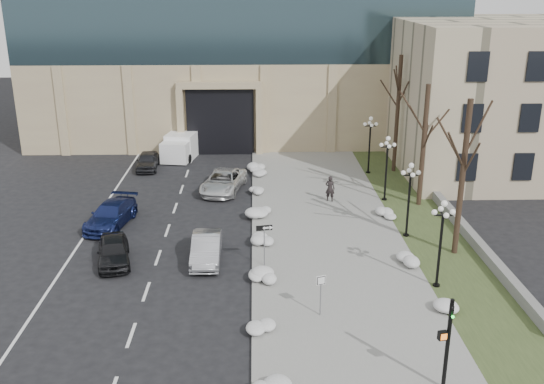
{
  "coord_description": "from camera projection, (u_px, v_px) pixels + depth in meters",
  "views": [
    {
      "loc": [
        -0.93,
        -21.45,
        14.82
      ],
      "look_at": [
        0.02,
        11.13,
        3.5
      ],
      "focal_mm": 40.0,
      "sensor_mm": 36.0,
      "label": 1
    }
  ],
  "objects": [
    {
      "name": "stone_wall",
      "position": [
        449.0,
        211.0,
        40.47
      ],
      "size": [
        0.5,
        30.0,
        0.7
      ],
      "primitive_type": "cube",
      "color": "gray",
      "rests_on": "ground"
    },
    {
      "name": "tree_mid",
      "position": [
        425.0,
        129.0,
        40.63
      ],
      "size": [
        3.2,
        3.2,
        8.5
      ],
      "color": "black",
      "rests_on": "ground"
    },
    {
      "name": "snow_clump_b",
      "position": [
        258.0,
        324.0,
        27.16
      ],
      "size": [
        1.1,
        1.6,
        0.36
      ],
      "primitive_type": "ellipsoid",
      "color": "silver",
      "rests_on": "sidewalk"
    },
    {
      "name": "snow_clump_i",
      "position": [
        410.0,
        259.0,
        33.5
      ],
      "size": [
        1.1,
        1.6,
        0.36
      ],
      "primitive_type": "ellipsoid",
      "color": "silver",
      "rests_on": "sidewalk"
    },
    {
      "name": "snow_clump_g",
      "position": [
        261.0,
        174.0,
        48.49
      ],
      "size": [
        1.1,
        1.6,
        0.36
      ],
      "primitive_type": "ellipsoid",
      "color": "silver",
      "rests_on": "sidewalk"
    },
    {
      "name": "snow_clump_h",
      "position": [
        443.0,
        308.0,
        28.49
      ],
      "size": [
        1.1,
        1.6,
        0.36
      ],
      "primitive_type": "ellipsoid",
      "color": "silver",
      "rests_on": "sidewalk"
    },
    {
      "name": "snow_clump_f",
      "position": [
        259.0,
        190.0,
        44.62
      ],
      "size": [
        1.1,
        1.6,
        0.36
      ],
      "primitive_type": "ellipsoid",
      "color": "silver",
      "rests_on": "sidewalk"
    },
    {
      "name": "tree_far",
      "position": [
        398.0,
        98.0,
        47.97
      ],
      "size": [
        3.2,
        3.2,
        9.5
      ],
      "color": "black",
      "rests_on": "ground"
    },
    {
      "name": "car_e",
      "position": [
        148.0,
        161.0,
        50.53
      ],
      "size": [
        1.9,
        4.26,
        1.42
      ],
      "primitive_type": "imported",
      "rotation": [
        0.0,
        0.0,
        0.05
      ],
      "color": "#292A2E",
      "rests_on": "ground"
    },
    {
      "name": "tree_near",
      "position": [
        465.0,
        157.0,
        32.97
      ],
      "size": [
        3.2,
        3.2,
        9.0
      ],
      "color": "black",
      "rests_on": "ground"
    },
    {
      "name": "ground",
      "position": [
        279.0,
        359.0,
        25.15
      ],
      "size": [
        160.0,
        160.0,
        0.0
      ],
      "primitive_type": "plane",
      "color": "black",
      "rests_on": "ground"
    },
    {
      "name": "one_way_sign",
      "position": [
        267.0,
        233.0,
        32.6
      ],
      "size": [
        0.94,
        0.28,
        2.49
      ],
      "rotation": [
        0.0,
        0.0,
        0.18
      ],
      "color": "slate",
      "rests_on": "ground"
    },
    {
      "name": "snow_clump_j",
      "position": [
        388.0,
        215.0,
        39.93
      ],
      "size": [
        1.1,
        1.6,
        0.36
      ],
      "primitive_type": "ellipsoid",
      "color": "silver",
      "rests_on": "sidewalk"
    },
    {
      "name": "car_c",
      "position": [
        111.0,
        215.0,
        38.69
      ],
      "size": [
        3.03,
        5.49,
        1.5
      ],
      "primitive_type": "imported",
      "rotation": [
        0.0,
        0.0,
        -0.19
      ],
      "color": "navy",
      "rests_on": "ground"
    },
    {
      "name": "lamppost_d",
      "position": [
        370.0,
        137.0,
        48.45
      ],
      "size": [
        1.18,
        1.18,
        4.76
      ],
      "color": "black",
      "rests_on": "ground"
    },
    {
      "name": "car_b",
      "position": [
        206.0,
        248.0,
        33.82
      ],
      "size": [
        1.62,
        4.52,
        1.48
      ],
      "primitive_type": "imported",
      "rotation": [
        0.0,
        0.0,
        0.01
      ],
      "color": "#A3A5AB",
      "rests_on": "ground"
    },
    {
      "name": "snow_clump_d",
      "position": [
        262.0,
        240.0,
        35.99
      ],
      "size": [
        1.1,
        1.6,
        0.36
      ],
      "primitive_type": "ellipsoid",
      "color": "silver",
      "rests_on": "sidewalk"
    },
    {
      "name": "snow_clump_e",
      "position": [
        260.0,
        212.0,
        40.37
      ],
      "size": [
        1.1,
        1.6,
        0.36
      ],
      "primitive_type": "ellipsoid",
      "color": "silver",
      "rests_on": "sidewalk"
    },
    {
      "name": "box_truck",
      "position": [
        184.0,
        144.0,
        54.49
      ],
      "size": [
        3.54,
        7.21,
        2.19
      ],
      "rotation": [
        0.0,
        0.0,
        -0.18
      ],
      "color": "white",
      "rests_on": "ground"
    },
    {
      "name": "classical_building",
      "position": [
        530.0,
        95.0,
        50.21
      ],
      "size": [
        22.0,
        18.12,
        12.0
      ],
      "color": "tan",
      "rests_on": "ground"
    },
    {
      "name": "grass_strip",
      "position": [
        427.0,
        227.0,
        38.63
      ],
      "size": [
        4.0,
        40.0,
        0.1
      ],
      "primitive_type": "cube",
      "color": "#354221",
      "rests_on": "ground"
    },
    {
      "name": "car_d",
      "position": [
        223.0,
        181.0,
        45.13
      ],
      "size": [
        3.69,
        5.96,
        1.54
      ],
      "primitive_type": "imported",
      "rotation": [
        0.0,
        0.0,
        -0.22
      ],
      "color": "silver",
      "rests_on": "ground"
    },
    {
      "name": "lamppost_b",
      "position": [
        410.0,
        190.0,
        36.17
      ],
      "size": [
        1.18,
        1.18,
        4.76
      ],
      "color": "black",
      "rests_on": "ground"
    },
    {
      "name": "snow_clump_k",
      "position": [
        256.0,
        169.0,
        49.68
      ],
      "size": [
        1.1,
        1.6,
        0.36
      ],
      "primitive_type": "ellipsoid",
      "color": "silver",
      "rests_on": "sidewalk"
    },
    {
      "name": "snow_clump_c",
      "position": [
        262.0,
        278.0,
        31.38
      ],
      "size": [
        1.1,
        1.6,
        0.36
      ],
      "primitive_type": "ellipsoid",
      "color": "silver",
      "rests_on": "sidewalk"
    },
    {
      "name": "traffic_signal",
      "position": [
        447.0,
        346.0,
        22.59
      ],
      "size": [
        0.68,
        0.9,
        3.94
      ],
      "rotation": [
        0.0,
        0.0,
        0.2
      ],
      "color": "black",
      "rests_on": "ground"
    },
    {
      "name": "lamppost_a",
      "position": [
        442.0,
        232.0,
        30.03
      ],
      "size": [
        1.18,
        1.18,
        4.76
      ],
      "color": "black",
      "rests_on": "ground"
    },
    {
      "name": "pedestrian",
      "position": [
        330.0,
        189.0,
        42.68
      ],
      "size": [
        0.78,
        0.62,
        1.86
      ],
      "primitive_type": "imported",
      "rotation": [
        0.0,
        0.0,
        2.85
      ],
      "color": "black",
      "rests_on": "sidewalk"
    },
    {
      "name": "sidewalk",
      "position": [
        325.0,
        228.0,
        38.44
      ],
      "size": [
        9.0,
        40.0,
        0.12
      ],
      "primitive_type": "cube",
      "color": "gray",
      "rests_on": "ground"
    },
    {
      "name": "lamppost_c",
      "position": [
        387.0,
        160.0,
        42.31
      ],
      "size": [
        1.18,
        1.18,
        4.76
      ],
      "color": "black",
      "rests_on": "ground"
    },
    {
      "name": "keep_sign",
      "position": [
        321.0,
        287.0,
        27.8
      ],
      "size": [
        0.45,
        0.18,
        2.14
      ],
      "rotation": [
        0.0,
        0.0,
        0.32
      ],
      "color": "slate",
      "rests_on": "ground"
    },
    {
      "name": "curb",
      "position": [
        255.0,
        228.0,
        38.31
      ],
      "size": [
        0.3,
        40.0,
        0.14
      ],
      "primitive_type": "cube",
      "color": "gray",
      "rests_on": "ground"
    },
    {
      "name": "car_a",
      "position": [
        113.0,
        251.0,
        33.56
      ],
      "size": [
        2.6,
        4.52,
        1.45
      ],
      "primitive_type": "imported",
      "rotation": [
        0.0,
        0.0,
        0.22
      ],
      "color": "black",
      "rests_on": "ground"
    }
  ]
}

